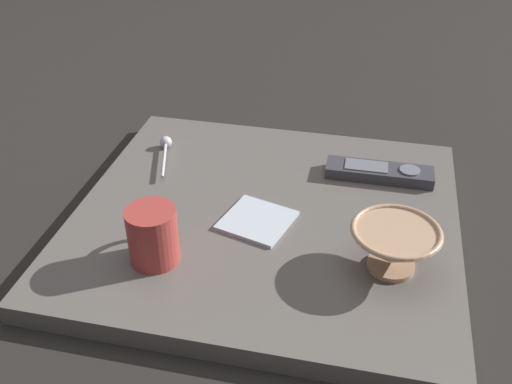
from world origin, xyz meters
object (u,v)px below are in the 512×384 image
(folded_napkin, at_px, (257,220))
(tv_remote_near, at_px, (379,172))
(cereal_bowl, at_px, (394,246))
(teaspoon, at_px, (165,146))
(coffee_mug, at_px, (153,235))

(folded_napkin, bearing_deg, tv_remote_near, 43.62)
(cereal_bowl, xyz_separation_m, teaspoon, (-0.44, 0.25, -0.03))
(coffee_mug, bearing_deg, folded_napkin, 43.08)
(cereal_bowl, relative_size, teaspoon, 0.97)
(cereal_bowl, distance_m, folded_napkin, 0.23)
(coffee_mug, distance_m, tv_remote_near, 0.44)
(teaspoon, height_order, tv_remote_near, same)
(folded_napkin, bearing_deg, coffee_mug, -136.92)
(cereal_bowl, height_order, coffee_mug, coffee_mug)
(folded_napkin, bearing_deg, cereal_bowl, -17.02)
(teaspoon, height_order, folded_napkin, teaspoon)
(coffee_mug, xyz_separation_m, teaspoon, (-0.09, 0.31, -0.03))
(cereal_bowl, relative_size, coffee_mug, 1.23)
(teaspoon, bearing_deg, cereal_bowl, -29.70)
(tv_remote_near, bearing_deg, coffee_mug, -136.60)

